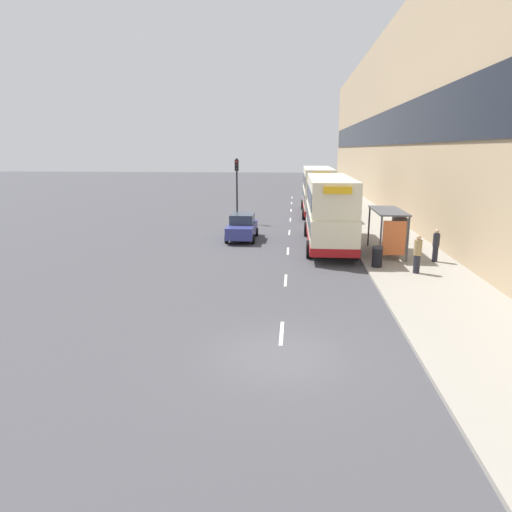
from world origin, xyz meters
TOP-DOWN VIEW (x-y plane):
  - ground_plane at (0.00, 0.00)m, footprint 220.00×220.00m
  - pavement at (6.50, 38.50)m, footprint 5.00×93.00m
  - terrace_facade at (10.49, 38.50)m, footprint 3.10×93.00m
  - lane_mark_0 at (0.00, 1.69)m, footprint 0.12×2.00m
  - lane_mark_1 at (0.00, 7.97)m, footprint 0.12×2.00m
  - lane_mark_2 at (0.00, 14.25)m, footprint 0.12×2.00m
  - lane_mark_3 at (0.00, 20.53)m, footprint 0.12×2.00m
  - lane_mark_4 at (0.00, 26.81)m, footprint 0.12×2.00m
  - lane_mark_5 at (0.00, 33.09)m, footprint 0.12×2.00m
  - lane_mark_6 at (0.00, 39.36)m, footprint 0.12×2.00m
  - lane_mark_7 at (0.00, 45.64)m, footprint 0.12×2.00m
  - bus_shelter at (5.77, 13.24)m, footprint 1.60×4.20m
  - double_decker_bus_near at (2.47, 15.79)m, footprint 2.85×10.33m
  - double_decker_bus_ahead at (2.44, 30.34)m, footprint 2.85×10.77m
  - car_0 at (-3.14, 17.66)m, footprint 1.93×4.21m
  - pedestrian_at_shelter at (6.23, 9.30)m, footprint 0.37×0.37m
  - pedestrian_1 at (7.80, 11.74)m, footprint 0.34×0.34m
  - litter_bin at (4.55, 10.36)m, footprint 0.55×0.55m
  - traffic_light_far_kerb at (-4.40, 24.92)m, footprint 0.30×0.32m

SIDE VIEW (x-z plane):
  - ground_plane at x=0.00m, z-range 0.00..0.00m
  - lane_mark_0 at x=0.00m, z-range 0.00..0.01m
  - lane_mark_1 at x=0.00m, z-range 0.00..0.01m
  - lane_mark_2 at x=0.00m, z-range 0.00..0.01m
  - lane_mark_3 at x=0.00m, z-range 0.00..0.01m
  - lane_mark_4 at x=0.00m, z-range 0.00..0.01m
  - lane_mark_5 at x=0.00m, z-range 0.00..0.01m
  - lane_mark_6 at x=0.00m, z-range 0.00..0.01m
  - lane_mark_7 at x=0.00m, z-range 0.00..0.01m
  - pavement at x=6.50m, z-range 0.00..0.14m
  - litter_bin at x=4.55m, z-range 0.14..1.19m
  - car_0 at x=-3.14m, z-range -0.01..1.71m
  - pedestrian_1 at x=7.80m, z-range 0.16..1.89m
  - pedestrian_at_shelter at x=6.23m, z-range 0.16..2.02m
  - bus_shelter at x=5.77m, z-range 0.64..3.12m
  - double_decker_bus_near at x=2.47m, z-range 0.13..4.43m
  - double_decker_bus_ahead at x=2.44m, z-range 0.13..4.43m
  - traffic_light_far_kerb at x=-4.40m, z-range 0.89..6.13m
  - terrace_facade at x=10.49m, z-range -0.01..17.69m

